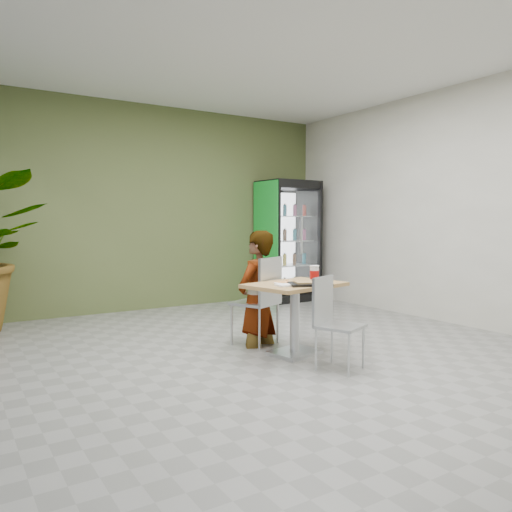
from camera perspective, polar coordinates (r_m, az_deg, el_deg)
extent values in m
plane|color=gray|center=(5.12, 2.98, -11.77)|extent=(7.00, 7.00, 0.00)
cube|color=#B4854D|center=(5.18, 4.48, -3.32)|extent=(1.10, 0.87, 0.04)
cylinder|color=#BBBEC0|center=(5.24, 4.46, -7.39)|extent=(0.10, 0.10, 0.71)
cube|color=#BBBEC0|center=(5.32, 4.44, -10.94)|extent=(0.56, 0.48, 0.04)
cube|color=#BBBEC0|center=(5.65, -0.14, -5.38)|extent=(0.58, 0.58, 0.03)
cube|color=#BBBEC0|center=(5.50, 1.66, -2.89)|extent=(0.41, 0.20, 0.52)
cylinder|color=#BBBEC0|center=(5.95, -0.62, -7.20)|extent=(0.03, 0.03, 0.47)
cylinder|color=#BBBEC0|center=(5.65, -2.82, -7.80)|extent=(0.03, 0.03, 0.47)
cylinder|color=#BBBEC0|center=(5.75, 2.48, -7.60)|extent=(0.03, 0.03, 0.47)
cylinder|color=#BBBEC0|center=(5.44, 0.38, -8.27)|extent=(0.03, 0.03, 0.47)
cube|color=#BBBEC0|center=(4.76, 9.59, -7.93)|extent=(0.50, 0.50, 0.03)
cube|color=#BBBEC0|center=(4.80, 7.65, -5.04)|extent=(0.36, 0.17, 0.46)
cylinder|color=#BBBEC0|center=(4.59, 10.56, -11.01)|extent=(0.02, 0.02, 0.41)
cylinder|color=#BBBEC0|center=(4.89, 12.18, -10.12)|extent=(0.02, 0.02, 0.41)
cylinder|color=#BBBEC0|center=(4.73, 6.87, -10.52)|extent=(0.02, 0.02, 0.41)
cylinder|color=#BBBEC0|center=(5.02, 8.66, -9.70)|extent=(0.02, 0.02, 0.41)
imported|color=black|center=(5.60, 0.13, -5.20)|extent=(0.69, 0.58, 1.59)
cylinder|color=white|center=(5.13, 3.29, -3.10)|extent=(0.22, 0.22, 0.01)
cylinder|color=white|center=(5.28, 6.69, -2.09)|extent=(0.09, 0.09, 0.16)
cylinder|color=#B60E0B|center=(5.28, 6.69, -2.15)|extent=(0.10, 0.10, 0.09)
cylinder|color=white|center=(5.27, 6.70, -1.15)|extent=(0.10, 0.10, 0.01)
cube|color=white|center=(4.93, 3.25, -3.35)|extent=(0.15, 0.15, 0.02)
cube|color=black|center=(5.03, 6.09, -3.20)|extent=(0.49, 0.43, 0.02)
cube|color=black|center=(8.78, 3.68, 1.74)|extent=(0.96, 0.75, 2.09)
cube|color=green|center=(8.51, 1.08, 1.68)|extent=(0.03, 0.72, 2.05)
cube|color=white|center=(8.50, 5.09, 1.79)|extent=(0.75, 0.03, 1.67)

